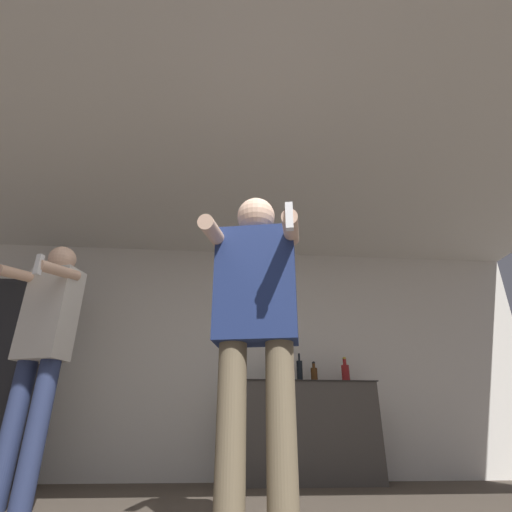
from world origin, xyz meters
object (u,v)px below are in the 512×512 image
bottle_dark_rum (300,372)px  person_man_side (42,344)px  bottle_short_whiskey (314,375)px  person_woman_foreground (256,318)px  bottle_amber_bourbon (273,371)px  bottle_tall_gin (346,373)px  bottle_green_wine (285,373)px  refrigerator (11,379)px

bottle_dark_rum → person_man_side: person_man_side is taller
bottle_short_whiskey → person_woman_foreground: person_woman_foreground is taller
bottle_amber_bourbon → bottle_tall_gin: bottle_amber_bourbon is taller
bottle_short_whiskey → bottle_tall_gin: bearing=0.0°
bottle_short_whiskey → bottle_dark_rum: 0.16m
bottle_green_wine → bottle_dark_rum: 0.16m
bottle_short_whiskey → bottle_dark_rum: (-0.16, 0.00, 0.03)m
refrigerator → bottle_amber_bourbon: 2.63m
bottle_short_whiskey → person_man_side: person_man_side is taller
bottle_tall_gin → person_man_side: (-2.60, -1.46, -0.04)m
bottle_short_whiskey → bottle_tall_gin: (0.35, 0.00, 0.02)m
bottle_green_wine → bottle_amber_bourbon: 0.13m
refrigerator → person_woman_foreground: (2.25, -2.26, 0.03)m
refrigerator → person_man_side: bearing=-59.0°
bottle_green_wine → bottle_amber_bourbon: bottle_amber_bourbon is taller
bottle_green_wine → person_woman_foreground: person_woman_foreground is taller
refrigerator → bottle_green_wine: bearing=1.7°
bottle_amber_bourbon → person_woman_foreground: (-0.38, -2.35, -0.09)m
refrigerator → bottle_short_whiskey: (3.07, 0.08, 0.09)m
bottle_dark_rum → bottle_amber_bourbon: 0.29m
bottle_short_whiskey → bottle_dark_rum: bearing=180.0°
refrigerator → person_man_side: (0.83, -1.38, 0.06)m
refrigerator → bottle_dark_rum: bearing=1.6°
bottle_green_wine → bottle_dark_rum: bearing=0.0°
refrigerator → bottle_short_whiskey: 3.08m
bottle_tall_gin → person_man_side: bearing=-150.7°
bottle_short_whiskey → bottle_tall_gin: bottle_tall_gin is taller
refrigerator → person_woman_foreground: size_ratio=1.11×
bottle_amber_bourbon → bottle_tall_gin: 0.79m
bottle_amber_bourbon → bottle_short_whiskey: bearing=0.0°
bottle_dark_rum → bottle_short_whiskey: bearing=0.0°
bottle_dark_rum → bottle_tall_gin: size_ratio=1.11×
bottle_amber_bourbon → bottle_tall_gin: size_ratio=1.15×
bottle_green_wine → bottle_dark_rum: size_ratio=0.82×
person_man_side → bottle_green_wine: bearing=37.0°
bottle_dark_rum → bottle_amber_bourbon: bearing=-180.0°
bottle_short_whiskey → person_woman_foreground: size_ratio=0.14×
bottle_short_whiskey → bottle_green_wine: bearing=-180.0°
person_woman_foreground → bottle_green_wine: bearing=77.8°
bottle_tall_gin → bottle_dark_rum: bearing=180.0°
bottle_green_wine → person_woman_foreground: size_ratio=0.16×
bottle_amber_bourbon → person_woman_foreground: size_ratio=0.20×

